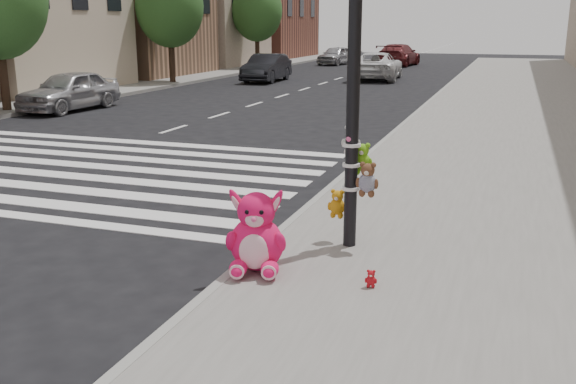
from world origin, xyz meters
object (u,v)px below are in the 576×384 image
at_px(car_silver_far, 69,91).
at_px(car_dark_far, 267,68).
at_px(car_white_near, 376,66).
at_px(pink_bunny, 256,237).
at_px(signal_pole, 355,119).
at_px(red_teddy, 371,279).

xyz_separation_m(car_silver_far, car_dark_far, (2.30, 12.61, 0.01)).
height_order(car_dark_far, car_white_near, car_white_near).
relative_size(pink_bunny, car_silver_far, 0.25).
bearing_deg(pink_bunny, car_white_near, 83.75).
height_order(pink_bunny, car_silver_far, car_silver_far).
relative_size(signal_pole, car_dark_far, 0.95).
height_order(signal_pole, pink_bunny, signal_pole).
bearing_deg(pink_bunny, car_dark_far, 95.73).
xyz_separation_m(signal_pole, car_silver_far, (-12.42, 10.60, -1.08)).
height_order(pink_bunny, red_teddy, pink_bunny).
height_order(car_silver_far, car_white_near, car_white_near).
bearing_deg(car_silver_far, pink_bunny, -42.77).
bearing_deg(signal_pole, pink_bunny, -123.65).
bearing_deg(red_teddy, pink_bunny, 170.50).
xyz_separation_m(red_teddy, car_white_near, (-5.61, 27.44, 0.47)).
bearing_deg(signal_pole, red_teddy, -67.46).
bearing_deg(pink_bunny, red_teddy, -17.17).
height_order(red_teddy, car_silver_far, car_silver_far).
height_order(red_teddy, car_white_near, car_white_near).
height_order(car_silver_far, car_dark_far, car_dark_far).
relative_size(red_teddy, car_dark_far, 0.05).
height_order(signal_pole, car_white_near, signal_pole).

